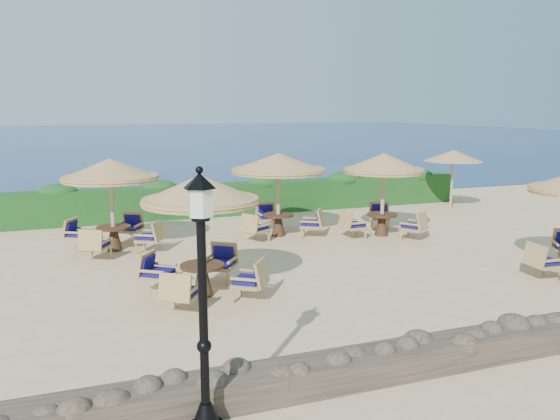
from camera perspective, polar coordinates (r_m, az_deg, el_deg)
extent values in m
plane|color=#DABC8A|center=(14.82, 5.11, -5.25)|extent=(120.00, 120.00, 0.00)
plane|color=navy|center=(83.25, -15.62, 7.42)|extent=(160.00, 160.00, 0.00)
cube|color=#143F15|center=(21.29, -2.98, 1.29)|extent=(18.00, 0.90, 1.20)
cube|color=brown|center=(9.80, 20.86, -13.04)|extent=(15.00, 0.65, 0.44)
cone|color=black|center=(7.28, -7.74, -20.36)|extent=(0.36, 0.36, 0.30)
cylinder|color=black|center=(6.73, -8.01, -11.18)|extent=(0.11, 0.11, 2.40)
cylinder|color=silver|center=(6.34, -8.34, 0.91)|extent=(0.30, 0.30, 0.36)
cone|color=black|center=(6.30, -8.40, 3.06)|extent=(0.40, 0.40, 0.18)
cylinder|color=tan|center=(22.98, 17.52, 2.76)|extent=(0.10, 0.10, 2.20)
cone|color=#9E7341|center=(22.87, 17.67, 5.44)|extent=(2.30, 2.30, 0.45)
cylinder|color=tan|center=(11.84, -8.19, -3.37)|extent=(0.12, 0.12, 2.40)
cone|color=#9E7341|center=(11.62, -8.34, 2.29)|extent=(2.52, 2.52, 0.55)
cylinder|color=#9E7341|center=(11.66, -8.30, 0.93)|extent=(2.47, 2.47, 0.14)
cylinder|color=#422917|center=(11.98, -8.12, -5.78)|extent=(0.96, 0.96, 0.06)
cone|color=#422917|center=(12.08, -8.08, -7.37)|extent=(0.44, 0.44, 0.64)
cylinder|color=tan|center=(16.22, -17.10, 0.05)|extent=(0.12, 0.12, 2.40)
cone|color=#9E7341|center=(16.06, -17.33, 4.19)|extent=(2.71, 2.71, 0.55)
cylinder|color=#9E7341|center=(16.09, -17.28, 3.20)|extent=(2.66, 2.66, 0.14)
cylinder|color=#422917|center=(16.32, -17.01, -1.74)|extent=(0.96, 0.96, 0.06)
cone|color=#422917|center=(16.40, -16.94, -2.94)|extent=(0.44, 0.44, 0.64)
cylinder|color=tan|center=(17.32, -0.18, 1.17)|extent=(0.12, 0.12, 2.40)
cone|color=#9E7341|center=(17.17, -0.18, 5.06)|extent=(3.00, 3.00, 0.55)
cylinder|color=#9E7341|center=(17.20, -0.18, 4.13)|extent=(2.94, 2.94, 0.14)
cylinder|color=#422917|center=(17.42, -0.18, -0.52)|extent=(0.96, 0.96, 0.06)
cone|color=#422917|center=(17.49, -0.18, -1.64)|extent=(0.44, 0.44, 0.64)
cylinder|color=tan|center=(17.68, 10.68, 1.18)|extent=(0.12, 0.12, 2.40)
cone|color=#9E7341|center=(17.53, 10.81, 4.98)|extent=(2.55, 2.55, 0.55)
cylinder|color=#9E7341|center=(17.56, 10.78, 4.08)|extent=(2.50, 2.50, 0.14)
cylinder|color=#422917|center=(17.77, 10.62, -0.48)|extent=(0.96, 0.96, 0.06)
cone|color=#422917|center=(17.84, 10.58, -1.58)|extent=(0.44, 0.44, 0.64)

